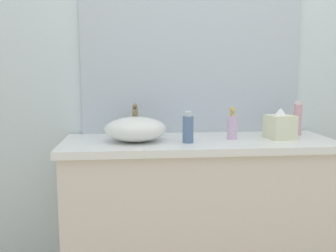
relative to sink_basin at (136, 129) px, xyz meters
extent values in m
cube|color=silver|center=(0.44, 0.31, 0.33)|extent=(6.00, 0.06, 2.60)
cube|color=beige|center=(0.34, 0.02, -0.54)|extent=(1.42, 0.47, 0.87)
cube|color=white|center=(0.34, 0.02, -0.08)|extent=(1.46, 0.51, 0.04)
cube|color=#B2BCC6|center=(0.34, 0.27, 0.48)|extent=(1.30, 0.01, 1.08)
ellipsoid|color=white|center=(0.00, 0.00, 0.00)|extent=(0.32, 0.27, 0.13)
cylinder|color=olive|center=(0.00, 0.16, 0.01)|extent=(0.03, 0.03, 0.16)
cylinder|color=olive|center=(0.00, 0.11, 0.08)|extent=(0.03, 0.12, 0.03)
sphere|color=olive|center=(0.00, 0.18, 0.10)|extent=(0.03, 0.03, 0.03)
cylinder|color=#CDAACC|center=(0.52, 0.02, 0.00)|extent=(0.05, 0.05, 0.13)
cylinder|color=gold|center=(0.52, 0.02, 0.07)|extent=(0.02, 0.02, 0.02)
sphere|color=gold|center=(0.52, 0.02, 0.10)|extent=(0.03, 0.03, 0.03)
cylinder|color=#D6B052|center=(0.52, 0.01, 0.10)|extent=(0.01, 0.02, 0.01)
cylinder|color=#D4979F|center=(0.93, 0.11, 0.02)|extent=(0.05, 0.05, 0.18)
cylinder|color=silver|center=(0.93, 0.11, 0.12)|extent=(0.04, 0.04, 0.02)
cylinder|color=slate|center=(0.27, -0.06, 0.00)|extent=(0.06, 0.06, 0.14)
cylinder|color=silver|center=(0.27, -0.06, 0.08)|extent=(0.03, 0.03, 0.03)
cube|color=beige|center=(0.79, 0.02, 0.00)|extent=(0.16, 0.16, 0.13)
cone|color=white|center=(0.79, 0.02, 0.08)|extent=(0.08, 0.08, 0.04)
camera|label=1|loc=(-0.02, -1.94, 0.30)|focal=40.08mm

